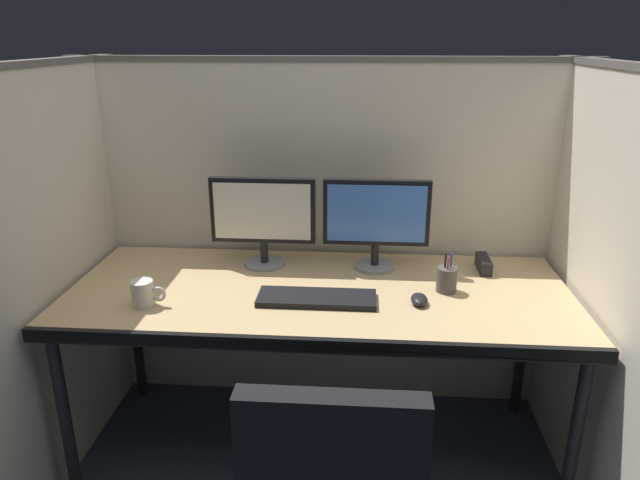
{
  "coord_description": "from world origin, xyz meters",
  "views": [
    {
      "loc": [
        0.15,
        -1.71,
        1.65
      ],
      "look_at": [
        0.0,
        0.35,
        0.92
      ],
      "focal_mm": 32.55,
      "sensor_mm": 36.0,
      "label": 1
    }
  ],
  "objects_px": {
    "pen_cup": "(447,279)",
    "coffee_mug": "(143,294)",
    "desk": "(319,302)",
    "red_stapler": "(484,264)",
    "monitor_left": "(263,216)",
    "monitor_right": "(376,218)",
    "keyboard_main": "(316,298)",
    "computer_mouse": "(419,299)"
  },
  "relations": [
    {
      "from": "keyboard_main",
      "to": "coffee_mug",
      "type": "distance_m",
      "value": 0.61
    },
    {
      "from": "pen_cup",
      "to": "coffee_mug",
      "type": "xyz_separation_m",
      "value": [
        -1.09,
        -0.21,
        -0.0
      ]
    },
    {
      "from": "desk",
      "to": "monitor_right",
      "type": "relative_size",
      "value": 4.42
    },
    {
      "from": "desk",
      "to": "computer_mouse",
      "type": "xyz_separation_m",
      "value": [
        0.37,
        -0.09,
        0.07
      ]
    },
    {
      "from": "monitor_right",
      "to": "red_stapler",
      "type": "relative_size",
      "value": 2.87
    },
    {
      "from": "computer_mouse",
      "to": "red_stapler",
      "type": "xyz_separation_m",
      "value": [
        0.29,
        0.34,
        0.01
      ]
    },
    {
      "from": "monitor_left",
      "to": "monitor_right",
      "type": "relative_size",
      "value": 1.0
    },
    {
      "from": "desk",
      "to": "pen_cup",
      "type": "xyz_separation_m",
      "value": [
        0.48,
        0.03,
        0.1
      ]
    },
    {
      "from": "red_stapler",
      "to": "pen_cup",
      "type": "bearing_deg",
      "value": -129.02
    },
    {
      "from": "monitor_left",
      "to": "red_stapler",
      "type": "distance_m",
      "value": 0.93
    },
    {
      "from": "red_stapler",
      "to": "coffee_mug",
      "type": "height_order",
      "value": "coffee_mug"
    },
    {
      "from": "desk",
      "to": "monitor_right",
      "type": "distance_m",
      "value": 0.42
    },
    {
      "from": "monitor_right",
      "to": "coffee_mug",
      "type": "xyz_separation_m",
      "value": [
        -0.83,
        -0.42,
        -0.17
      ]
    },
    {
      "from": "desk",
      "to": "pen_cup",
      "type": "distance_m",
      "value": 0.49
    },
    {
      "from": "desk",
      "to": "monitor_right",
      "type": "height_order",
      "value": "monitor_right"
    },
    {
      "from": "monitor_left",
      "to": "keyboard_main",
      "type": "height_order",
      "value": "monitor_left"
    },
    {
      "from": "coffee_mug",
      "to": "desk",
      "type": "bearing_deg",
      "value": 16.35
    },
    {
      "from": "computer_mouse",
      "to": "red_stapler",
      "type": "relative_size",
      "value": 0.64
    },
    {
      "from": "monitor_right",
      "to": "coffee_mug",
      "type": "bearing_deg",
      "value": -152.9
    },
    {
      "from": "desk",
      "to": "coffee_mug",
      "type": "bearing_deg",
      "value": -163.65
    },
    {
      "from": "monitor_left",
      "to": "pen_cup",
      "type": "distance_m",
      "value": 0.78
    },
    {
      "from": "desk",
      "to": "coffee_mug",
      "type": "relative_size",
      "value": 15.08
    },
    {
      "from": "pen_cup",
      "to": "red_stapler",
      "type": "relative_size",
      "value": 0.99
    },
    {
      "from": "keyboard_main",
      "to": "computer_mouse",
      "type": "bearing_deg",
      "value": 0.71
    },
    {
      "from": "desk",
      "to": "computer_mouse",
      "type": "bearing_deg",
      "value": -13.78
    },
    {
      "from": "pen_cup",
      "to": "keyboard_main",
      "type": "bearing_deg",
      "value": -165.79
    },
    {
      "from": "red_stapler",
      "to": "coffee_mug",
      "type": "xyz_separation_m",
      "value": [
        -1.27,
        -0.43,
        0.02
      ]
    },
    {
      "from": "computer_mouse",
      "to": "coffee_mug",
      "type": "height_order",
      "value": "coffee_mug"
    },
    {
      "from": "desk",
      "to": "red_stapler",
      "type": "height_order",
      "value": "red_stapler"
    },
    {
      "from": "monitor_right",
      "to": "keyboard_main",
      "type": "relative_size",
      "value": 1.0
    },
    {
      "from": "monitor_left",
      "to": "keyboard_main",
      "type": "xyz_separation_m",
      "value": [
        0.24,
        -0.33,
        -0.2
      ]
    },
    {
      "from": "monitor_left",
      "to": "pen_cup",
      "type": "height_order",
      "value": "monitor_left"
    },
    {
      "from": "monitor_right",
      "to": "pen_cup",
      "type": "xyz_separation_m",
      "value": [
        0.27,
        -0.22,
        -0.17
      ]
    },
    {
      "from": "monitor_right",
      "to": "keyboard_main",
      "type": "xyz_separation_m",
      "value": [
        -0.22,
        -0.34,
        -0.2
      ]
    },
    {
      "from": "red_stapler",
      "to": "coffee_mug",
      "type": "distance_m",
      "value": 1.34
    },
    {
      "from": "pen_cup",
      "to": "red_stapler",
      "type": "bearing_deg",
      "value": 50.98
    },
    {
      "from": "red_stapler",
      "to": "coffee_mug",
      "type": "relative_size",
      "value": 1.19
    },
    {
      "from": "desk",
      "to": "coffee_mug",
      "type": "xyz_separation_m",
      "value": [
        -0.61,
        -0.18,
        0.1
      ]
    },
    {
      "from": "keyboard_main",
      "to": "coffee_mug",
      "type": "bearing_deg",
      "value": -172.11
    },
    {
      "from": "desk",
      "to": "coffee_mug",
      "type": "distance_m",
      "value": 0.64
    },
    {
      "from": "coffee_mug",
      "to": "keyboard_main",
      "type": "bearing_deg",
      "value": 7.89
    },
    {
      "from": "coffee_mug",
      "to": "red_stapler",
      "type": "bearing_deg",
      "value": 18.61
    }
  ]
}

